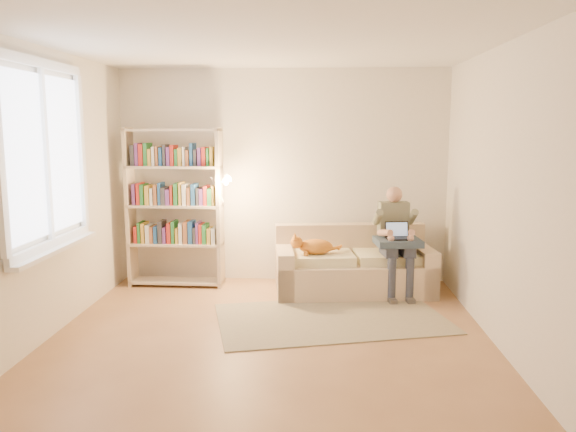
# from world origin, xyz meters

# --- Properties ---
(floor) EXTENTS (4.50, 4.50, 0.00)m
(floor) POSITION_xyz_m (0.00, 0.00, 0.00)
(floor) COLOR #8F6441
(floor) RESTS_ON ground
(ceiling) EXTENTS (4.00, 4.50, 0.02)m
(ceiling) POSITION_xyz_m (0.00, 0.00, 2.60)
(ceiling) COLOR white
(ceiling) RESTS_ON wall_back
(wall_left) EXTENTS (0.02, 4.50, 2.60)m
(wall_left) POSITION_xyz_m (-2.00, 0.00, 1.30)
(wall_left) COLOR silver
(wall_left) RESTS_ON floor
(wall_right) EXTENTS (0.02, 4.50, 2.60)m
(wall_right) POSITION_xyz_m (2.00, 0.00, 1.30)
(wall_right) COLOR silver
(wall_right) RESTS_ON floor
(wall_back) EXTENTS (4.00, 0.02, 2.60)m
(wall_back) POSITION_xyz_m (0.00, 2.25, 1.30)
(wall_back) COLOR silver
(wall_back) RESTS_ON floor
(wall_front) EXTENTS (4.00, 0.02, 2.60)m
(wall_front) POSITION_xyz_m (0.00, -2.25, 1.30)
(wall_front) COLOR silver
(wall_front) RESTS_ON floor
(window) EXTENTS (0.12, 1.52, 1.69)m
(window) POSITION_xyz_m (-1.95, 0.20, 1.38)
(window) COLOR white
(window) RESTS_ON wall_left
(sofa) EXTENTS (1.86, 0.99, 0.76)m
(sofa) POSITION_xyz_m (0.85, 1.74, 0.28)
(sofa) COLOR beige
(sofa) RESTS_ON floor
(person) EXTENTS (0.38, 0.56, 1.23)m
(person) POSITION_xyz_m (1.31, 1.65, 0.70)
(person) COLOR slate
(person) RESTS_ON sofa
(cat) EXTENTS (0.58, 0.25, 0.21)m
(cat) POSITION_xyz_m (0.43, 1.58, 0.57)
(cat) COLOR orange
(cat) RESTS_ON sofa
(blanket) EXTENTS (0.53, 0.45, 0.07)m
(blanket) POSITION_xyz_m (1.24, 1.53, 0.64)
(blanket) COLOR #2D3D4F
(blanket) RESTS_ON person
(laptop) EXTENTS (0.28, 0.24, 0.23)m
(laptop) POSITION_xyz_m (1.24, 1.54, 0.72)
(laptop) COLOR black
(laptop) RESTS_ON blanket
(bookshelf) EXTENTS (1.25, 0.37, 1.90)m
(bookshelf) POSITION_xyz_m (-1.26, 1.90, 1.05)
(bookshelf) COLOR beige
(bookshelf) RESTS_ON floor
(rug) EXTENTS (2.49, 1.82, 0.01)m
(rug) POSITION_xyz_m (0.58, 0.76, 0.01)
(rug) COLOR gray
(rug) RESTS_ON floor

